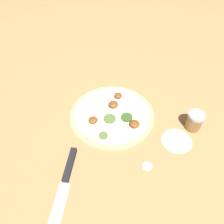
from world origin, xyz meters
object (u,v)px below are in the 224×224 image
Objects in this scene: spice_jar at (194,121)px; loose_cap at (147,166)px; pizza at (112,114)px; knife at (66,178)px.

loose_cap is at bearing 147.09° from spice_jar.
knife is at bearing 167.22° from pizza.
knife is at bearing 115.12° from loose_cap.
knife is 0.49m from spice_jar.
spice_jar is (0.32, -0.37, 0.03)m from knife.
knife is 9.43× the size of loose_cap.
loose_cap is (-0.21, 0.14, -0.03)m from spice_jar.
knife is (-0.30, 0.07, -0.00)m from pizza.
loose_cap is (-0.18, -0.17, -0.00)m from pizza.
spice_jar is 2.11× the size of loose_cap.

